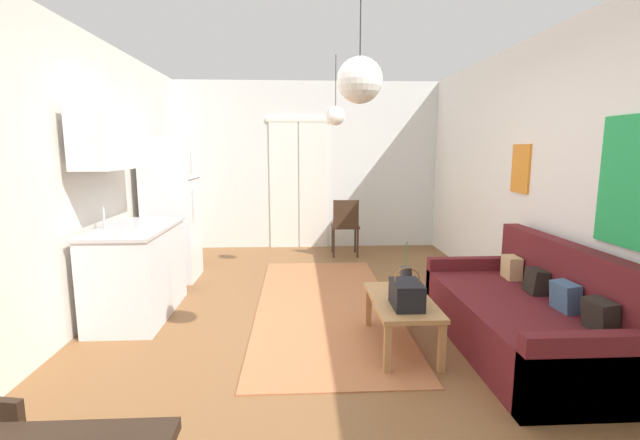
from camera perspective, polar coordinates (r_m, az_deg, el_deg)
ground_plane at (r=3.89m, az=-0.12°, el=-16.09°), size 4.84×7.93×0.10m
wall_back at (r=7.23m, az=-1.64°, el=7.01°), size 4.44×0.13×2.70m
wall_right at (r=4.23m, az=30.84°, el=4.38°), size 0.12×7.53×2.70m
wall_left at (r=4.05m, az=-32.60°, el=4.08°), size 0.12×7.53×2.70m
area_rug at (r=4.65m, az=0.66°, el=-10.99°), size 1.40×3.37×0.01m
couch at (r=3.96m, az=25.59°, el=-11.48°), size 0.92×1.93×0.88m
coffee_table at (r=3.68m, az=10.61°, el=-10.94°), size 0.48×0.93×0.41m
bamboo_vase at (r=3.82m, az=11.16°, el=-7.59°), size 0.10×0.10×0.43m
handbag at (r=3.46m, az=11.26°, el=-9.48°), size 0.22×0.31×0.32m
refrigerator at (r=5.70m, az=-18.84°, el=1.33°), size 0.61×0.61×1.76m
kitchen_counter at (r=4.56m, az=-23.41°, el=-2.55°), size 0.64×1.22×2.01m
accent_chair at (r=6.62m, az=3.32°, el=-0.49°), size 0.43×0.41×0.88m
pendant_lamp_near at (r=2.89m, az=5.22°, el=17.74°), size 0.29×0.29×0.80m
pendant_lamp_far at (r=5.30m, az=2.05°, el=13.47°), size 0.23×0.23×0.81m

